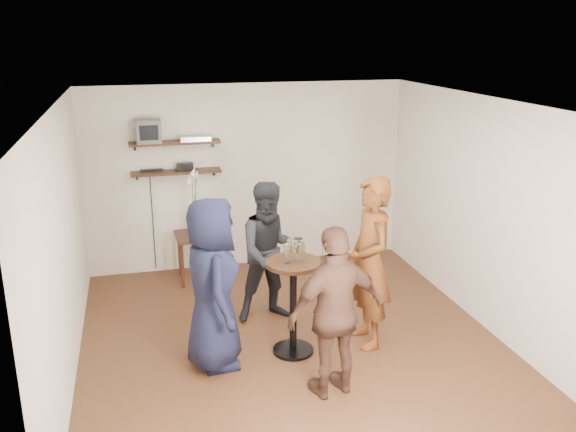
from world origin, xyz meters
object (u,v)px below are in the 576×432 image
at_px(radio, 185,167).
at_px(person_brown, 336,312).
at_px(dvd_deck, 195,138).
at_px(person_dark, 271,252).
at_px(crt_monitor, 148,131).
at_px(side_table, 197,242).
at_px(person_plaid, 370,263).
at_px(person_navy, 212,284).
at_px(drinks_table, 293,295).

distance_m(radio, person_brown, 3.59).
xyz_separation_m(dvd_deck, person_dark, (0.64, -1.71, -1.07)).
xyz_separation_m(crt_monitor, person_dark, (1.25, -1.71, -1.19)).
distance_m(side_table, person_dark, 1.57).
xyz_separation_m(person_plaid, person_navy, (-1.68, -0.04, -0.05)).
relative_size(drinks_table, person_dark, 0.62).
xyz_separation_m(crt_monitor, person_plaid, (2.13, -2.54, -1.09)).
relative_size(radio, person_plaid, 0.12).
bearing_deg(person_plaid, person_dark, -133.62).
xyz_separation_m(crt_monitor, dvd_deck, (0.60, 0.00, -0.12)).
bearing_deg(person_brown, side_table, -85.16).
bearing_deg(crt_monitor, person_navy, -80.05).
relative_size(dvd_deck, drinks_table, 0.39).
bearing_deg(person_plaid, radio, -146.84).
height_order(dvd_deck, drinks_table, dvd_deck).
distance_m(drinks_table, person_dark, 0.86).
xyz_separation_m(crt_monitor, side_table, (0.52, -0.34, -1.47)).
relative_size(drinks_table, person_brown, 0.63).
xyz_separation_m(radio, person_dark, (0.80, -1.71, -0.69)).
xyz_separation_m(radio, person_brown, (1.03, -3.37, -0.69)).
bearing_deg(radio, person_brown, -73.04).
bearing_deg(person_brown, person_plaid, -141.13).
distance_m(person_plaid, person_dark, 1.22).
bearing_deg(dvd_deck, side_table, -102.75).
bearing_deg(drinks_table, side_table, 109.18).
xyz_separation_m(side_table, person_navy, (-0.07, -2.24, 0.34)).
height_order(crt_monitor, person_plaid, crt_monitor).
relative_size(crt_monitor, side_table, 0.49).
relative_size(radio, drinks_table, 0.21).
height_order(drinks_table, person_brown, person_brown).
bearing_deg(radio, side_table, -77.40).
xyz_separation_m(drinks_table, person_navy, (-0.84, -0.03, 0.22)).
distance_m(crt_monitor, person_brown, 3.86).
relative_size(crt_monitor, person_dark, 0.19).
height_order(crt_monitor, person_navy, crt_monitor).
relative_size(side_table, person_dark, 0.39).
bearing_deg(person_plaid, side_table, -144.20).
height_order(side_table, person_dark, person_dark).
bearing_deg(person_navy, person_plaid, -90.97).
bearing_deg(person_navy, crt_monitor, 7.66).
bearing_deg(dvd_deck, person_dark, -69.35).
height_order(crt_monitor, side_table, crt_monitor).
xyz_separation_m(drinks_table, person_plaid, (0.84, 0.01, 0.27)).
xyz_separation_m(side_table, person_brown, (0.95, -3.02, 0.28)).
bearing_deg(person_brown, person_navy, -50.16).
relative_size(person_dark, person_navy, 0.94).
xyz_separation_m(radio, person_plaid, (1.68, -2.54, -0.59)).
bearing_deg(person_dark, drinks_table, -90.00).
relative_size(drinks_table, person_plaid, 0.55).
xyz_separation_m(dvd_deck, person_brown, (0.87, -3.37, -1.07)).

